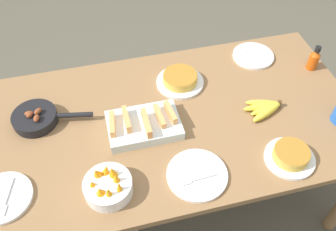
{
  "coord_description": "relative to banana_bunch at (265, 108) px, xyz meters",
  "views": [
    {
      "loc": [
        -0.26,
        -1.06,
        2.0
      ],
      "look_at": [
        0.0,
        0.0,
        0.75
      ],
      "focal_mm": 38.0,
      "sensor_mm": 36.0,
      "label": 1
    }
  ],
  "objects": [
    {
      "name": "frittata_plate_center",
      "position": [
        -0.35,
        0.28,
        0.01
      ],
      "size": [
        0.24,
        0.24,
        0.06
      ],
      "color": "white",
      "rests_on": "dining_table"
    },
    {
      "name": "frittata_plate_side",
      "position": [
        -0.01,
        -0.29,
        0.01
      ],
      "size": [
        0.22,
        0.22,
        0.06
      ],
      "color": "white",
      "rests_on": "dining_table"
    },
    {
      "name": "banana_bunch",
      "position": [
        0.0,
        0.0,
        0.0
      ],
      "size": [
        0.2,
        0.16,
        0.04
      ],
      "color": "yellow",
      "rests_on": "dining_table"
    },
    {
      "name": "empty_plate_far_left",
      "position": [
        -1.2,
        -0.19,
        -0.01
      ],
      "size": [
        0.23,
        0.23,
        0.02
      ],
      "color": "white",
      "rests_on": "dining_table"
    },
    {
      "name": "hot_sauce_bottle",
      "position": [
        0.37,
        0.23,
        0.04
      ],
      "size": [
        0.05,
        0.05,
        0.14
      ],
      "color": "#C64C0F",
      "rests_on": "dining_table"
    },
    {
      "name": "empty_plate_far_right",
      "position": [
        0.1,
        0.39,
        -0.01
      ],
      "size": [
        0.23,
        0.23,
        0.02
      ],
      "color": "white",
      "rests_on": "dining_table"
    },
    {
      "name": "dining_table",
      "position": [
        -0.47,
        0.06,
        -0.1
      ],
      "size": [
        1.85,
        0.96,
        0.72
      ],
      "color": "olive",
      "rests_on": "ground_plane"
    },
    {
      "name": "empty_plate_near_front",
      "position": [
        -0.42,
        -0.27,
        -0.01
      ],
      "size": [
        0.25,
        0.25,
        0.02
      ],
      "color": "white",
      "rests_on": "dining_table"
    },
    {
      "name": "skillet",
      "position": [
        -1.06,
        0.19,
        0.01
      ],
      "size": [
        0.37,
        0.21,
        0.08
      ],
      "rotation": [
        0.0,
        0.0,
        6.09
      ],
      "color": "black",
      "rests_on": "dining_table"
    },
    {
      "name": "melon_tray",
      "position": [
        -0.59,
        0.03,
        0.01
      ],
      "size": [
        0.33,
        0.22,
        0.1
      ],
      "color": "silver",
      "rests_on": "dining_table"
    },
    {
      "name": "fruit_bowl_mango",
      "position": [
        -0.79,
        -0.25,
        0.02
      ],
      "size": [
        0.19,
        0.19,
        0.12
      ],
      "color": "white",
      "rests_on": "dining_table"
    },
    {
      "name": "ground_plane",
      "position": [
        -0.47,
        0.06,
        -0.73
      ],
      "size": [
        14.0,
        14.0,
        0.0
      ],
      "primitive_type": "plane",
      "color": "#565142"
    }
  ]
}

